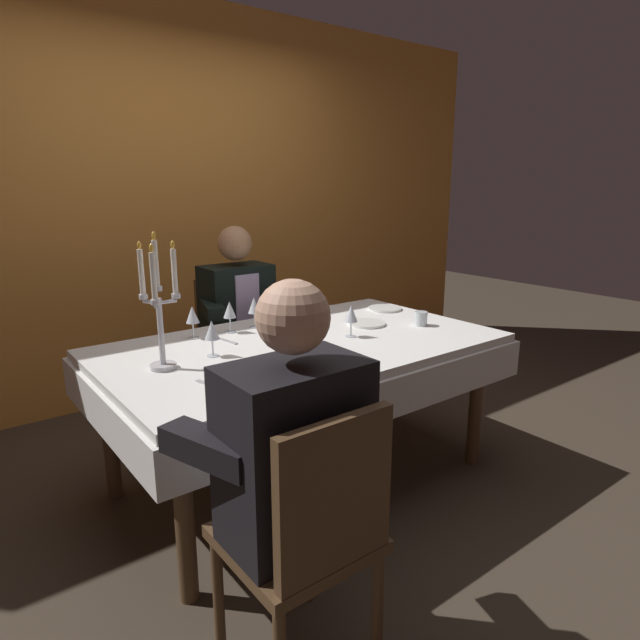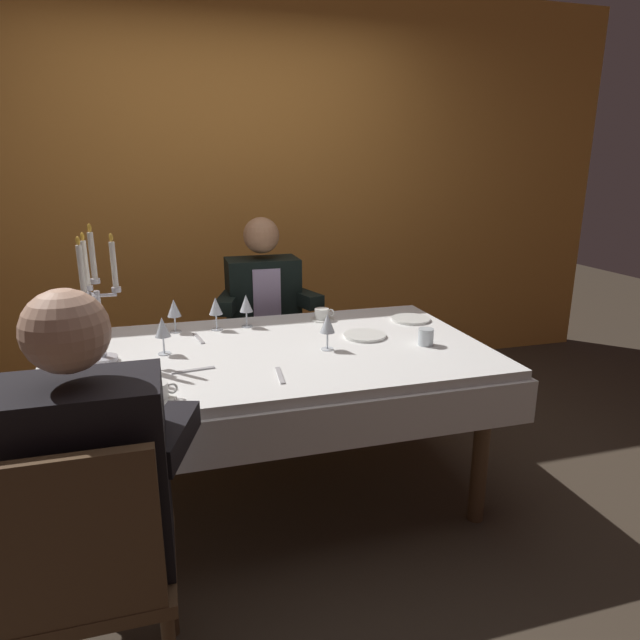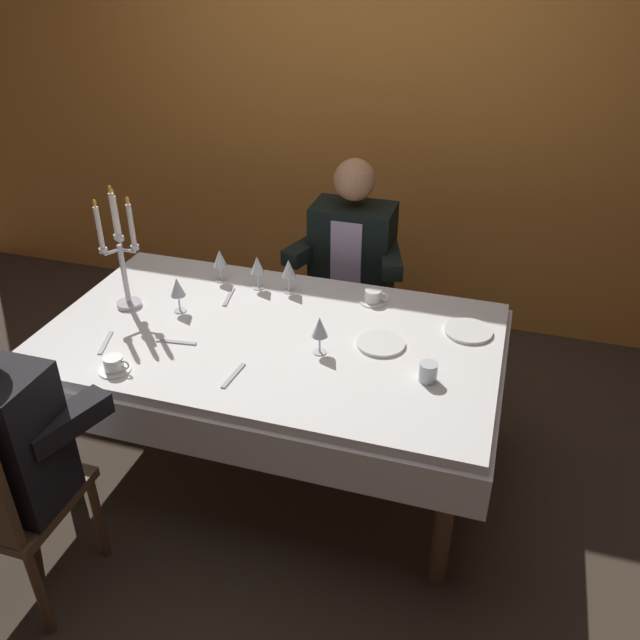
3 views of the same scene
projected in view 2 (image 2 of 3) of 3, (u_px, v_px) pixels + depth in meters
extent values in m
plane|color=#3D3226|center=(274.00, 494.00, 2.61)|extent=(12.00, 12.00, 0.00)
cube|color=orange|center=(223.00, 192.00, 3.78)|extent=(6.00, 0.12, 2.70)
cube|color=white|center=(270.00, 353.00, 2.41)|extent=(1.90, 1.10, 0.04)
cube|color=white|center=(271.00, 376.00, 2.44)|extent=(1.94, 1.14, 0.18)
cylinder|color=brown|center=(63.00, 513.00, 1.90)|extent=(0.07, 0.07, 0.70)
cylinder|color=brown|center=(481.00, 448.00, 2.34)|extent=(0.07, 0.07, 0.70)
cylinder|color=brown|center=(91.00, 411.00, 2.69)|extent=(0.07, 0.07, 0.70)
cylinder|color=brown|center=(399.00, 377.00, 3.13)|extent=(0.07, 0.07, 0.70)
cylinder|color=silver|center=(104.00, 359.00, 2.25)|extent=(0.11, 0.11, 0.02)
cylinder|color=silver|center=(100.00, 324.00, 2.21)|extent=(0.02, 0.02, 0.28)
cylinder|color=silver|center=(95.00, 281.00, 2.16)|extent=(0.04, 0.04, 0.02)
cylinder|color=white|center=(92.00, 256.00, 2.13)|extent=(0.02, 0.02, 0.18)
ellipsoid|color=yellow|center=(89.00, 228.00, 2.10)|extent=(0.02, 0.02, 0.03)
cylinder|color=silver|center=(107.00, 295.00, 2.19)|extent=(0.07, 0.01, 0.01)
cylinder|color=silver|center=(116.00, 290.00, 2.19)|extent=(0.04, 0.04, 0.02)
cylinder|color=white|center=(114.00, 265.00, 2.16)|extent=(0.02, 0.02, 0.18)
ellipsoid|color=yellow|center=(111.00, 238.00, 2.14)|extent=(0.02, 0.02, 0.03)
cylinder|color=silver|center=(93.00, 294.00, 2.20)|extent=(0.05, 0.07, 0.01)
cylinder|color=silver|center=(88.00, 288.00, 2.22)|extent=(0.04, 0.04, 0.02)
cylinder|color=white|center=(85.00, 263.00, 2.19)|extent=(0.02, 0.02, 0.18)
ellipsoid|color=yellow|center=(82.00, 237.00, 2.17)|extent=(0.02, 0.02, 0.03)
cylinder|color=silver|center=(91.00, 298.00, 2.14)|extent=(0.05, 0.07, 0.01)
cylinder|color=silver|center=(84.00, 295.00, 2.10)|extent=(0.04, 0.04, 0.02)
cylinder|color=white|center=(81.00, 269.00, 2.07)|extent=(0.02, 0.02, 0.18)
ellipsoid|color=yellow|center=(78.00, 241.00, 2.05)|extent=(0.02, 0.02, 0.03)
cylinder|color=white|center=(411.00, 319.00, 2.85)|extent=(0.20, 0.20, 0.01)
cylinder|color=white|center=(365.00, 335.00, 2.57)|extent=(0.20, 0.20, 0.01)
cylinder|color=silver|center=(247.00, 326.00, 2.74)|extent=(0.06, 0.06, 0.00)
cylinder|color=silver|center=(247.00, 319.00, 2.73)|extent=(0.01, 0.01, 0.07)
cone|color=silver|center=(246.00, 303.00, 2.71)|extent=(0.07, 0.07, 0.08)
cylinder|color=#E0D172|center=(246.00, 308.00, 2.72)|extent=(0.04, 0.04, 0.03)
cylinder|color=silver|center=(327.00, 349.00, 2.40)|extent=(0.06, 0.06, 0.00)
cylinder|color=silver|center=(327.00, 340.00, 2.39)|extent=(0.01, 0.01, 0.07)
cone|color=silver|center=(327.00, 323.00, 2.37)|extent=(0.07, 0.07, 0.08)
cylinder|color=silver|center=(164.00, 354.00, 2.34)|extent=(0.06, 0.06, 0.00)
cylinder|color=silver|center=(164.00, 345.00, 2.33)|extent=(0.01, 0.01, 0.07)
cone|color=silver|center=(162.00, 327.00, 2.31)|extent=(0.07, 0.07, 0.08)
cylinder|color=maroon|center=(163.00, 332.00, 2.32)|extent=(0.04, 0.04, 0.03)
cylinder|color=silver|center=(176.00, 331.00, 2.65)|extent=(0.06, 0.06, 0.00)
cylinder|color=silver|center=(175.00, 324.00, 2.64)|extent=(0.01, 0.01, 0.07)
cone|color=silver|center=(174.00, 308.00, 2.62)|extent=(0.07, 0.07, 0.08)
cylinder|color=silver|center=(217.00, 329.00, 2.69)|extent=(0.06, 0.06, 0.00)
cylinder|color=silver|center=(216.00, 322.00, 2.68)|extent=(0.01, 0.01, 0.07)
cone|color=silver|center=(216.00, 306.00, 2.66)|extent=(0.07, 0.07, 0.08)
cylinder|color=maroon|center=(216.00, 311.00, 2.67)|extent=(0.04, 0.04, 0.03)
cylinder|color=silver|center=(426.00, 337.00, 2.45)|extent=(0.07, 0.07, 0.08)
cylinder|color=white|center=(158.00, 399.00, 1.88)|extent=(0.12, 0.12, 0.01)
cylinder|color=white|center=(157.00, 391.00, 1.87)|extent=(0.08, 0.08, 0.05)
torus|color=white|center=(172.00, 388.00, 1.89)|extent=(0.04, 0.01, 0.04)
cylinder|color=white|center=(322.00, 319.00, 2.86)|extent=(0.12, 0.12, 0.01)
cylinder|color=white|center=(322.00, 314.00, 2.85)|extent=(0.08, 0.08, 0.05)
torus|color=white|center=(331.00, 313.00, 2.87)|extent=(0.04, 0.01, 0.04)
cube|color=#B7B7BC|center=(193.00, 370.00, 2.15)|extent=(0.17, 0.04, 0.01)
cube|color=#B7B7BC|center=(199.00, 338.00, 2.55)|extent=(0.05, 0.17, 0.01)
cube|color=#B7B7BC|center=(280.00, 375.00, 2.09)|extent=(0.03, 0.17, 0.01)
cube|color=#B7B7BC|center=(117.00, 386.00, 1.99)|extent=(0.07, 0.17, 0.01)
cylinder|color=brown|center=(170.00, 581.00, 1.78)|extent=(0.04, 0.04, 0.42)
cylinder|color=brown|center=(50.00, 605.00, 1.68)|extent=(0.04, 0.04, 0.42)
cube|color=brown|center=(98.00, 571.00, 1.50)|extent=(0.42, 0.42, 0.04)
cube|color=brown|center=(78.00, 541.00, 1.26)|extent=(0.38, 0.04, 0.44)
cube|color=black|center=(85.00, 479.00, 1.42)|extent=(0.42, 0.26, 0.54)
cube|color=silver|center=(90.00, 444.00, 1.54)|extent=(0.16, 0.01, 0.40)
sphere|color=#DAA788|center=(66.00, 331.00, 1.31)|extent=(0.21, 0.21, 0.21)
cube|color=black|center=(170.00, 436.00, 1.56)|extent=(0.19, 0.34, 0.08)
cylinder|color=brown|center=(241.00, 398.00, 3.19)|extent=(0.04, 0.04, 0.42)
cylinder|color=brown|center=(300.00, 391.00, 3.28)|extent=(0.04, 0.04, 0.42)
cylinder|color=brown|center=(233.00, 376.00, 3.52)|extent=(0.04, 0.04, 0.42)
cylinder|color=brown|center=(287.00, 371.00, 3.62)|extent=(0.04, 0.04, 0.42)
cube|color=brown|center=(265.00, 349.00, 3.34)|extent=(0.42, 0.42, 0.04)
cube|color=brown|center=(258.00, 304.00, 3.45)|extent=(0.38, 0.04, 0.44)
cube|color=black|center=(263.00, 303.00, 3.26)|extent=(0.42, 0.26, 0.54)
cube|color=#BDAAD3|center=(267.00, 303.00, 3.13)|extent=(0.16, 0.01, 0.40)
sphere|color=tan|center=(261.00, 235.00, 3.15)|extent=(0.21, 0.21, 0.21)
cube|color=black|center=(228.00, 303.00, 3.10)|extent=(0.19, 0.34, 0.08)
cube|color=black|center=(303.00, 298.00, 3.21)|extent=(0.19, 0.34, 0.08)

